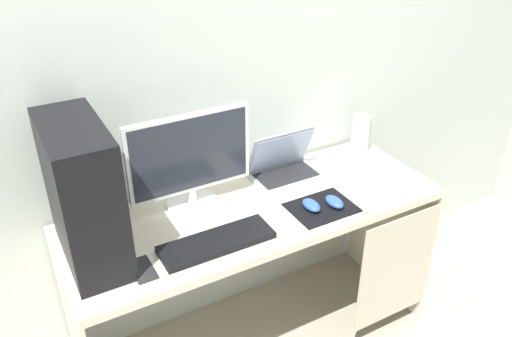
# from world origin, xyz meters

# --- Properties ---
(ground_plane) EXTENTS (8.00, 8.00, 0.00)m
(ground_plane) POSITION_xyz_m (0.00, 0.00, 0.00)
(ground_plane) COLOR #9E9384
(wall_back) EXTENTS (4.00, 0.05, 2.60)m
(wall_back) POSITION_xyz_m (0.00, 0.32, 1.30)
(wall_back) COLOR beige
(wall_back) RESTS_ON ground_plane
(desk) EXTENTS (1.54, 0.56, 0.73)m
(desk) POSITION_xyz_m (0.02, -0.01, 0.59)
(desk) COLOR beige
(desk) RESTS_ON ground_plane
(pc_tower) EXTENTS (0.19, 0.42, 0.50)m
(pc_tower) POSITION_xyz_m (-0.64, 0.02, 0.98)
(pc_tower) COLOR black
(pc_tower) RESTS_ON desk
(monitor) EXTENTS (0.50, 0.21, 0.40)m
(monitor) POSITION_xyz_m (-0.21, 0.14, 0.94)
(monitor) COLOR white
(monitor) RESTS_ON desk
(laptop) EXTENTS (0.30, 0.23, 0.21)m
(laptop) POSITION_xyz_m (0.23, 0.15, 0.78)
(laptop) COLOR #B7BCC6
(laptop) RESTS_ON desk
(speaker) EXTENTS (0.09, 0.09, 0.18)m
(speaker) POSITION_xyz_m (0.67, 0.18, 0.82)
(speaker) COLOR #B7BCC6
(speaker) RESTS_ON desk
(keyboard) EXTENTS (0.42, 0.14, 0.02)m
(keyboard) POSITION_xyz_m (-0.24, -0.14, 0.75)
(keyboard) COLOR black
(keyboard) RESTS_ON desk
(mousepad) EXTENTS (0.26, 0.20, 0.00)m
(mousepad) POSITION_xyz_m (0.23, -0.13, 0.74)
(mousepad) COLOR black
(mousepad) RESTS_ON desk
(mouse_left) EXTENTS (0.06, 0.10, 0.03)m
(mouse_left) POSITION_xyz_m (0.18, -0.12, 0.76)
(mouse_left) COLOR #2D51B2
(mouse_left) RESTS_ON mousepad
(mouse_right) EXTENTS (0.06, 0.10, 0.03)m
(mouse_right) POSITION_xyz_m (0.28, -0.15, 0.76)
(mouse_right) COLOR #2D51B2
(mouse_right) RESTS_ON mousepad
(cell_phone) EXTENTS (0.07, 0.13, 0.01)m
(cell_phone) POSITION_xyz_m (-0.52, -0.15, 0.74)
(cell_phone) COLOR #232326
(cell_phone) RESTS_ON desk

